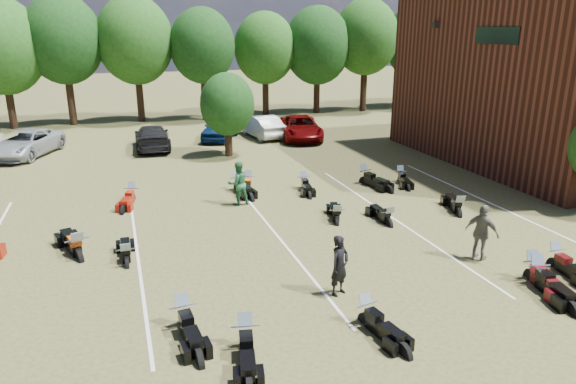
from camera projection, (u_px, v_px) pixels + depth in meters
name	position (u px, v px, depth m)	size (l,w,h in m)	color
ground	(384.00, 253.00, 17.54)	(160.00, 160.00, 0.00)	brown
car_2	(25.00, 144.00, 30.57)	(2.55, 5.54, 1.54)	gray
car_3	(152.00, 137.00, 32.50)	(2.10, 5.17, 1.50)	black
car_4	(220.00, 127.00, 35.32)	(1.90, 4.73, 1.61)	navy
car_5	(262.00, 126.00, 35.99)	(1.63, 4.67, 1.54)	beige
car_6	(300.00, 128.00, 35.40)	(2.60, 5.64, 1.57)	#610505
car_7	(428.00, 117.00, 40.06)	(1.97, 4.85, 1.41)	#3C3C41
person_black	(340.00, 265.00, 14.59)	(0.66, 0.43, 1.80)	black
person_green	(238.00, 183.00, 22.10)	(0.93, 0.73, 1.92)	#246137
person_grey	(482.00, 232.00, 16.80)	(1.12, 0.47, 1.91)	#5F5A51
motorcycle_1	(184.00, 327.00, 13.22)	(0.71, 2.23, 1.25)	black
motorcycle_2	(246.00, 348.00, 12.35)	(0.71, 2.22, 1.24)	black
motorcycle_3	(366.00, 324.00, 13.35)	(0.66, 2.08, 1.16)	black
motorcycle_4	(536.00, 284.00, 15.40)	(0.74, 2.32, 1.29)	black
motorcycle_5	(554.00, 267.00, 16.53)	(0.68, 2.13, 1.19)	black
motorcycle_6	(531.00, 279.00, 15.71)	(0.74, 2.31, 1.29)	#4D0B0F
motorcycle_8	(79.00, 259.00, 17.09)	(0.80, 2.52, 1.40)	black
motorcycle_9	(127.00, 265.00, 16.64)	(0.65, 2.04, 1.13)	black
motorcycle_10	(337.00, 223.00, 20.20)	(0.64, 2.01, 1.12)	black
motorcycle_12	(388.00, 226.00, 19.99)	(0.64, 2.02, 1.13)	black
motorcycle_13	(458.00, 215.00, 21.07)	(0.71, 2.22, 1.24)	black
motorcycle_15	(133.00, 201.00, 22.82)	(0.68, 2.15, 1.20)	maroon
motorcycle_16	(237.00, 190.00, 24.36)	(0.73, 2.30, 1.28)	black
motorcycle_17	(249.00, 188.00, 24.61)	(0.68, 2.15, 1.20)	black
motorcycle_18	(304.00, 188.00, 24.65)	(0.66, 2.06, 1.15)	black
motorcycle_19	(364.00, 183.00, 25.43)	(0.76, 2.39, 1.33)	black
motorcycle_20	(400.00, 181.00, 25.72)	(0.64, 2.01, 1.12)	black
tree_line	(203.00, 41.00, 41.48)	(56.00, 6.00, 9.79)	black
young_tree_midfield	(227.00, 104.00, 29.98)	(3.20, 3.20, 4.70)	black
parking_lines	(274.00, 232.00, 19.34)	(20.10, 14.00, 0.01)	silver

